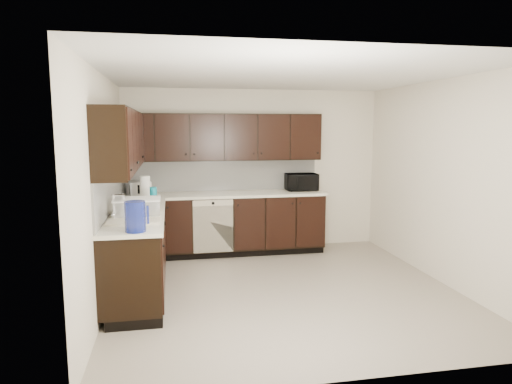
# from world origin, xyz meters

# --- Properties ---
(floor) EXTENTS (4.00, 4.00, 0.00)m
(floor) POSITION_xyz_m (0.00, 0.00, 0.00)
(floor) COLOR gray
(floor) RESTS_ON ground
(ceiling) EXTENTS (4.00, 4.00, 0.00)m
(ceiling) POSITION_xyz_m (0.00, 0.00, 2.50)
(ceiling) COLOR white
(ceiling) RESTS_ON wall_back
(wall_back) EXTENTS (4.00, 0.02, 2.50)m
(wall_back) POSITION_xyz_m (0.00, 2.00, 1.25)
(wall_back) COLOR beige
(wall_back) RESTS_ON floor
(wall_left) EXTENTS (0.02, 4.00, 2.50)m
(wall_left) POSITION_xyz_m (-2.00, 0.00, 1.25)
(wall_left) COLOR beige
(wall_left) RESTS_ON floor
(wall_right) EXTENTS (0.02, 4.00, 2.50)m
(wall_right) POSITION_xyz_m (2.00, 0.00, 1.25)
(wall_right) COLOR beige
(wall_right) RESTS_ON floor
(wall_front) EXTENTS (4.00, 0.02, 2.50)m
(wall_front) POSITION_xyz_m (0.00, -2.00, 1.25)
(wall_front) COLOR beige
(wall_front) RESTS_ON floor
(lower_cabinets) EXTENTS (3.00, 2.80, 0.90)m
(lower_cabinets) POSITION_xyz_m (-1.01, 1.11, 0.41)
(lower_cabinets) COLOR black
(lower_cabinets) RESTS_ON floor
(countertop) EXTENTS (3.03, 2.83, 0.04)m
(countertop) POSITION_xyz_m (-1.01, 1.11, 0.92)
(countertop) COLOR silver
(countertop) RESTS_ON lower_cabinets
(backsplash) EXTENTS (3.00, 2.80, 0.48)m
(backsplash) POSITION_xyz_m (-1.22, 1.32, 1.18)
(backsplash) COLOR silver
(backsplash) RESTS_ON countertop
(upper_cabinets) EXTENTS (3.00, 2.80, 0.70)m
(upper_cabinets) POSITION_xyz_m (-1.10, 1.20, 1.77)
(upper_cabinets) COLOR black
(upper_cabinets) RESTS_ON wall_back
(dishwasher) EXTENTS (0.58, 0.04, 0.78)m
(dishwasher) POSITION_xyz_m (-0.70, 1.41, 0.55)
(dishwasher) COLOR beige
(dishwasher) RESTS_ON lower_cabinets
(sink) EXTENTS (0.54, 0.82, 0.42)m
(sink) POSITION_xyz_m (-1.68, -0.01, 0.88)
(sink) COLOR beige
(sink) RESTS_ON countertop
(microwave) EXTENTS (0.48, 0.33, 0.26)m
(microwave) POSITION_xyz_m (0.72, 1.75, 1.07)
(microwave) COLOR black
(microwave) RESTS_ON countertop
(soap_bottle_a) EXTENTS (0.11, 0.11, 0.18)m
(soap_bottle_a) POSITION_xyz_m (-1.48, 0.36, 1.03)
(soap_bottle_a) COLOR gray
(soap_bottle_a) RESTS_ON countertop
(soap_bottle_b) EXTENTS (0.10, 0.10, 0.26)m
(soap_bottle_b) POSITION_xyz_m (-1.81, 0.08, 1.07)
(soap_bottle_b) COLOR gray
(soap_bottle_b) RESTS_ON countertop
(toaster_oven) EXTENTS (0.37, 0.33, 0.19)m
(toaster_oven) POSITION_xyz_m (-1.75, 1.73, 1.04)
(toaster_oven) COLOR silver
(toaster_oven) RESTS_ON countertop
(storage_bin) EXTENTS (0.50, 0.37, 0.19)m
(storage_bin) POSITION_xyz_m (-1.66, 0.09, 1.04)
(storage_bin) COLOR silver
(storage_bin) RESTS_ON countertop
(blue_pitcher) EXTENTS (0.21, 0.21, 0.29)m
(blue_pitcher) POSITION_xyz_m (-1.63, -0.70, 1.09)
(blue_pitcher) COLOR navy
(blue_pitcher) RESTS_ON countertop
(teal_tumbler) EXTENTS (0.11, 0.11, 0.20)m
(teal_tumbler) POSITION_xyz_m (-1.52, 0.99, 1.04)
(teal_tumbler) COLOR #0D7E95
(teal_tumbler) RESTS_ON countertop
(paper_towel_roll) EXTENTS (0.16, 0.16, 0.31)m
(paper_towel_roll) POSITION_xyz_m (-1.64, 1.35, 1.10)
(paper_towel_roll) COLOR white
(paper_towel_roll) RESTS_ON countertop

